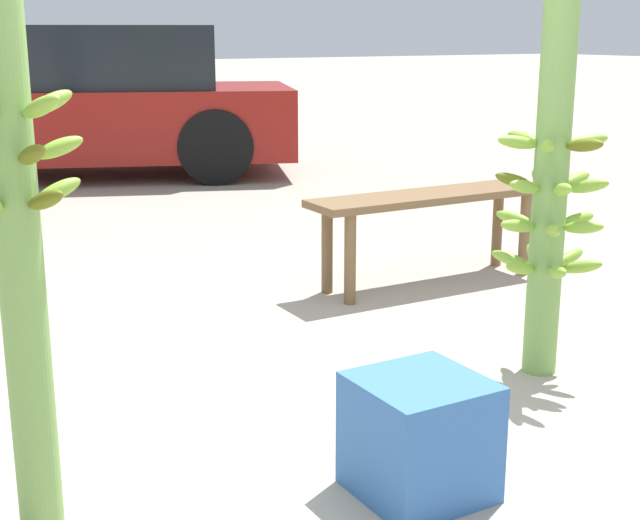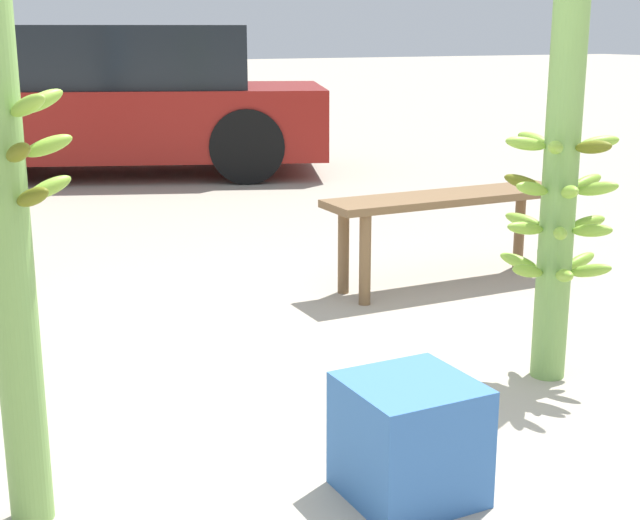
{
  "view_description": "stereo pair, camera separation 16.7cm",
  "coord_description": "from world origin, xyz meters",
  "px_view_note": "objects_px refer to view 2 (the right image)",
  "views": [
    {
      "loc": [
        -1.48,
        -2.28,
        1.35
      ],
      "look_at": [
        0.03,
        0.32,
        0.58
      ],
      "focal_mm": 50.0,
      "sensor_mm": 36.0,
      "label": 1
    },
    {
      "loc": [
        -1.34,
        -2.36,
        1.35
      ],
      "look_at": [
        0.03,
        0.32,
        0.58
      ],
      "focal_mm": 50.0,
      "sensor_mm": 36.0,
      "label": 2
    }
  ],
  "objects_px": {
    "parked_car": "(124,103)",
    "produce_crate": "(410,439)",
    "market_bench": "(449,210)",
    "banana_stalk_left": "(7,220)",
    "banana_stalk_center": "(559,191)"
  },
  "relations": [
    {
      "from": "banana_stalk_left",
      "to": "banana_stalk_center",
      "type": "distance_m",
      "value": 2.06
    },
    {
      "from": "banana_stalk_center",
      "to": "produce_crate",
      "type": "bearing_deg",
      "value": -151.41
    },
    {
      "from": "parked_car",
      "to": "produce_crate",
      "type": "distance_m",
      "value": 6.69
    },
    {
      "from": "banana_stalk_left",
      "to": "parked_car",
      "type": "bearing_deg",
      "value": 72.43
    },
    {
      "from": "banana_stalk_left",
      "to": "parked_car",
      "type": "xyz_separation_m",
      "value": [
        1.97,
        6.23,
        -0.19
      ]
    },
    {
      "from": "banana_stalk_left",
      "to": "parked_car",
      "type": "relative_size",
      "value": 0.4
    },
    {
      "from": "banana_stalk_left",
      "to": "banana_stalk_center",
      "type": "relative_size",
      "value": 1.09
    },
    {
      "from": "banana_stalk_center",
      "to": "produce_crate",
      "type": "xyz_separation_m",
      "value": [
        -1.02,
        -0.55,
        -0.57
      ]
    },
    {
      "from": "banana_stalk_center",
      "to": "parked_car",
      "type": "xyz_separation_m",
      "value": [
        -0.08,
        6.05,
        -0.08
      ]
    },
    {
      "from": "banana_stalk_center",
      "to": "market_bench",
      "type": "distance_m",
      "value": 1.39
    },
    {
      "from": "banana_stalk_center",
      "to": "parked_car",
      "type": "relative_size",
      "value": 0.36
    },
    {
      "from": "parked_car",
      "to": "market_bench",
      "type": "bearing_deg",
      "value": -152.47
    },
    {
      "from": "parked_car",
      "to": "banana_stalk_center",
      "type": "bearing_deg",
      "value": -157.54
    },
    {
      "from": "market_bench",
      "to": "parked_car",
      "type": "distance_m",
      "value": 4.79
    },
    {
      "from": "produce_crate",
      "to": "market_bench",
      "type": "bearing_deg",
      "value": 52.29
    }
  ]
}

